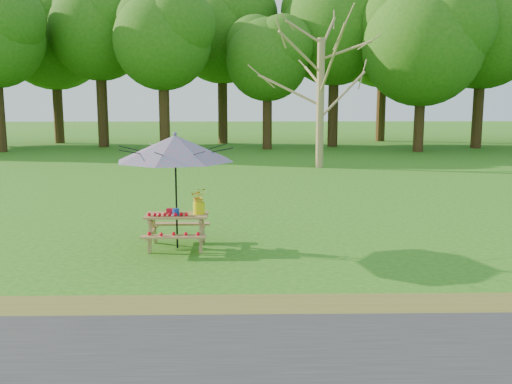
{
  "coord_description": "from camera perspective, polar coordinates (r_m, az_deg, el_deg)",
  "views": [
    {
      "loc": [
        1.39,
        -10.3,
        2.89
      ],
      "look_at": [
        1.6,
        0.5,
        1.1
      ],
      "focal_mm": 40.0,
      "sensor_mm": 36.0,
      "label": 1
    }
  ],
  "objects": [
    {
      "name": "ground",
      "position": [
        10.79,
        -8.52,
        -6.24
      ],
      "size": [
        120.0,
        120.0,
        0.0
      ],
      "primitive_type": "plane",
      "color": "#287015",
      "rests_on": "ground"
    },
    {
      "name": "flower_bucket",
      "position": [
        11.05,
        -5.73,
        -0.8
      ],
      "size": [
        0.33,
        0.29,
        0.51
      ],
      "color": "#ECE90C",
      "rests_on": "picnic_table"
    },
    {
      "name": "drygrass_strip",
      "position": [
        8.15,
        -11.07,
        -11.52
      ],
      "size": [
        120.0,
        1.2,
        0.01
      ],
      "primitive_type": "cube",
      "color": "olive",
      "rests_on": "ground"
    },
    {
      "name": "tomatoes_row",
      "position": [
        10.94,
        -8.83,
        -2.22
      ],
      "size": [
        0.77,
        0.13,
        0.07
      ],
      "primitive_type": null,
      "color": "red",
      "rests_on": "picnic_table"
    },
    {
      "name": "patio_umbrella",
      "position": [
        10.92,
        -8.09,
        4.37
      ],
      "size": [
        2.67,
        2.67,
        2.26
      ],
      "color": "black",
      "rests_on": "ground"
    },
    {
      "name": "treeline",
      "position": [
        32.73,
        -3.74,
        18.39
      ],
      "size": [
        60.0,
        12.0,
        16.0
      ],
      "primitive_type": null,
      "color": "#226010",
      "rests_on": "ground"
    },
    {
      "name": "produce_bins",
      "position": [
        11.12,
        -8.21,
        -1.93
      ],
      "size": [
        0.27,
        0.42,
        0.13
      ],
      "color": "red",
      "rests_on": "picnic_table"
    },
    {
      "name": "picnic_table",
      "position": [
        11.17,
        -7.9,
        -3.94
      ],
      "size": [
        1.2,
        1.32,
        0.67
      ],
      "color": "olive",
      "rests_on": "ground"
    }
  ]
}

